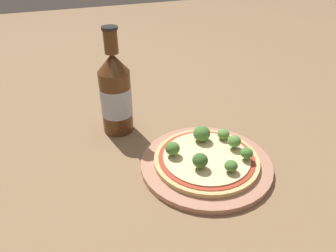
{
  "coord_description": "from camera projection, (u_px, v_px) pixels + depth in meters",
  "views": [
    {
      "loc": [
        -0.25,
        -0.48,
        0.42
      ],
      "look_at": [
        -0.05,
        0.05,
        0.06
      ],
      "focal_mm": 35.0,
      "sensor_mm": 36.0,
      "label": 1
    }
  ],
  "objects": [
    {
      "name": "broccoli_floret_3",
      "position": [
        247.0,
        153.0,
        0.63
      ],
      "size": [
        0.02,
        0.02,
        0.02
      ],
      "color": "#6B8E51",
      "rests_on": "pizza"
    },
    {
      "name": "broccoli_floret_2",
      "position": [
        223.0,
        134.0,
        0.69
      ],
      "size": [
        0.03,
        0.03,
        0.02
      ],
      "color": "#6B8E51",
      "rests_on": "pizza"
    },
    {
      "name": "beer_bottle",
      "position": [
        116.0,
        94.0,
        0.72
      ],
      "size": [
        0.07,
        0.07,
        0.24
      ],
      "color": "#563319",
      "rests_on": "ground_plane"
    },
    {
      "name": "ground_plane",
      "position": [
        200.0,
        159.0,
        0.68
      ],
      "size": [
        3.0,
        3.0,
        0.0
      ],
      "primitive_type": "plane",
      "color": "#846647"
    },
    {
      "name": "pizza",
      "position": [
        207.0,
        159.0,
        0.65
      ],
      "size": [
        0.21,
        0.21,
        0.01
      ],
      "color": "tan",
      "rests_on": "plate"
    },
    {
      "name": "broccoli_floret_6",
      "position": [
        172.0,
        148.0,
        0.64
      ],
      "size": [
        0.03,
        0.03,
        0.03
      ],
      "color": "#6B8E51",
      "rests_on": "pizza"
    },
    {
      "name": "broccoli_floret_1",
      "position": [
        202.0,
        134.0,
        0.68
      ],
      "size": [
        0.04,
        0.04,
        0.03
      ],
      "color": "#6B8E51",
      "rests_on": "pizza"
    },
    {
      "name": "plate",
      "position": [
        208.0,
        164.0,
        0.65
      ],
      "size": [
        0.26,
        0.26,
        0.01
      ],
      "color": "tan",
      "rests_on": "ground_plane"
    },
    {
      "name": "broccoli_floret_5",
      "position": [
        200.0,
        160.0,
        0.6
      ],
      "size": [
        0.03,
        0.03,
        0.03
      ],
      "color": "#6B8E51",
      "rests_on": "pizza"
    },
    {
      "name": "broccoli_floret_0",
      "position": [
        231.0,
        166.0,
        0.6
      ],
      "size": [
        0.02,
        0.02,
        0.02
      ],
      "color": "#6B8E51",
      "rests_on": "pizza"
    },
    {
      "name": "broccoli_floret_4",
      "position": [
        234.0,
        141.0,
        0.66
      ],
      "size": [
        0.03,
        0.03,
        0.03
      ],
      "color": "#6B8E51",
      "rests_on": "pizza"
    }
  ]
}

